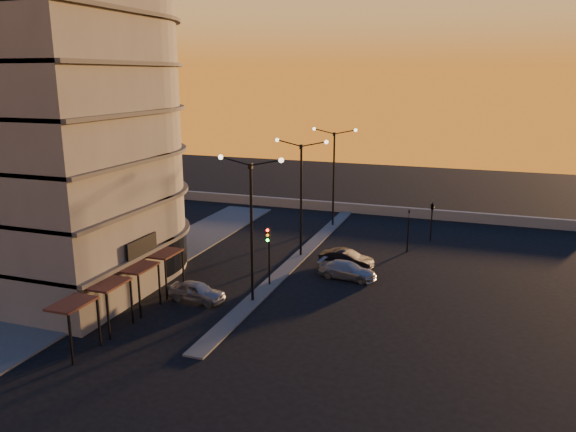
# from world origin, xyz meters

# --- Properties ---
(ground) EXTENTS (120.00, 120.00, 0.00)m
(ground) POSITION_xyz_m (0.00, 0.00, 0.00)
(ground) COLOR black
(ground) RESTS_ON ground
(sidewalk_west) EXTENTS (5.00, 40.00, 0.12)m
(sidewalk_west) POSITION_xyz_m (-10.50, 4.00, 0.06)
(sidewalk_west) COLOR #4A4A48
(sidewalk_west) RESTS_ON ground
(median) EXTENTS (1.20, 36.00, 0.12)m
(median) POSITION_xyz_m (0.00, 10.00, 0.06)
(median) COLOR #4A4A48
(median) RESTS_ON ground
(parapet) EXTENTS (44.00, 0.50, 1.00)m
(parapet) POSITION_xyz_m (2.00, 26.00, 0.50)
(parapet) COLOR slate
(parapet) RESTS_ON ground
(building) EXTENTS (14.35, 17.08, 25.00)m
(building) POSITION_xyz_m (-14.00, 0.03, 11.91)
(building) COLOR #66605A
(building) RESTS_ON ground
(streetlamp_near) EXTENTS (4.32, 0.32, 9.51)m
(streetlamp_near) POSITION_xyz_m (0.00, 0.00, 5.59)
(streetlamp_near) COLOR black
(streetlamp_near) RESTS_ON ground
(streetlamp_mid) EXTENTS (4.32, 0.32, 9.51)m
(streetlamp_mid) POSITION_xyz_m (0.00, 10.00, 5.59)
(streetlamp_mid) COLOR black
(streetlamp_mid) RESTS_ON ground
(streetlamp_far) EXTENTS (4.32, 0.32, 9.51)m
(streetlamp_far) POSITION_xyz_m (0.00, 20.00, 5.59)
(streetlamp_far) COLOR black
(streetlamp_far) RESTS_ON ground
(traffic_light_main) EXTENTS (0.28, 0.44, 4.25)m
(traffic_light_main) POSITION_xyz_m (0.00, 2.87, 2.89)
(traffic_light_main) COLOR black
(traffic_light_main) RESTS_ON ground
(signal_east_a) EXTENTS (0.13, 0.16, 3.60)m
(signal_east_a) POSITION_xyz_m (8.00, 14.00, 1.93)
(signal_east_a) COLOR black
(signal_east_a) RESTS_ON ground
(signal_east_b) EXTENTS (0.42, 1.99, 3.60)m
(signal_east_b) POSITION_xyz_m (9.50, 18.00, 3.10)
(signal_east_b) COLOR black
(signal_east_b) RESTS_ON ground
(car_hatchback) EXTENTS (3.89, 1.78, 1.29)m
(car_hatchback) POSITION_xyz_m (-3.50, -1.07, 0.65)
(car_hatchback) COLOR #929499
(car_hatchback) RESTS_ON ground
(car_sedan) EXTENTS (4.24, 1.81, 1.36)m
(car_sedan) POSITION_xyz_m (4.14, 8.52, 0.68)
(car_sedan) COLOR black
(car_sedan) RESTS_ON ground
(car_wagon) EXTENTS (4.40, 2.17, 1.23)m
(car_wagon) POSITION_xyz_m (4.77, 6.29, 0.61)
(car_wagon) COLOR #999CA0
(car_wagon) RESTS_ON ground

